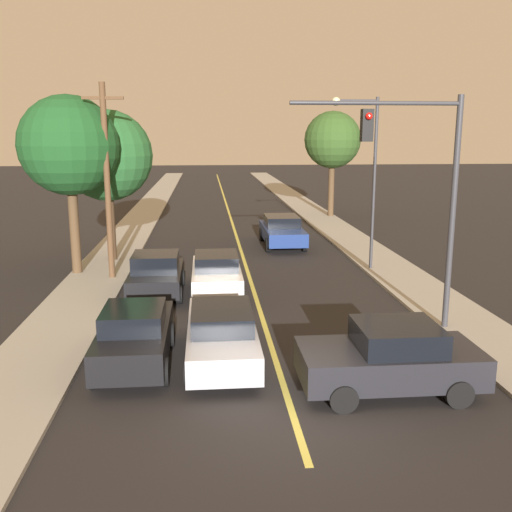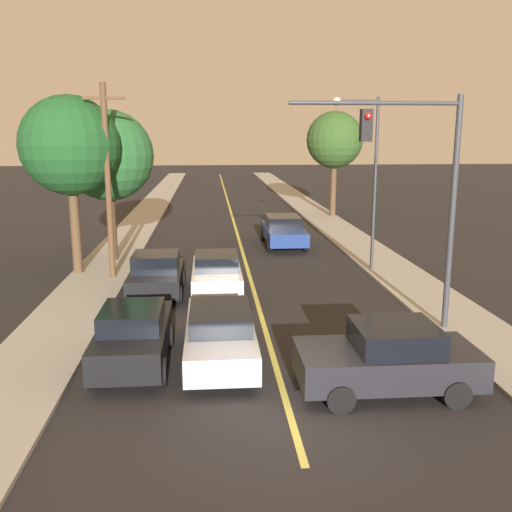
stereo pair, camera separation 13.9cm
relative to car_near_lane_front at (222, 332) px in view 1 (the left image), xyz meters
The scene contains 16 objects.
ground_plane 3.62m from the car_near_lane_front, 66.25° to the right, with size 200.00×200.00×0.00m, color black.
road_surface 32.80m from the car_near_lane_front, 87.51° to the left, with size 10.17×80.00×0.01m.
sidewalk_left 33.14m from the car_near_lane_front, 98.52° to the left, with size 2.50×80.00×0.12m.
sidewalk_right 33.68m from the car_near_lane_front, 76.68° to the left, with size 2.50×80.00×0.12m.
car_near_lane_front is the anchor object (origin of this frame).
car_near_lane_second 6.28m from the car_near_lane_front, 90.00° to the left, with size 1.90×4.32×1.61m.
car_outer_lane_front 2.25m from the car_near_lane_front, behind, with size 1.86×4.20×1.62m.
car_outer_lane_second 6.86m from the car_near_lane_front, 109.04° to the left, with size 2.00×3.96×1.61m.
car_far_oncoming 16.01m from the car_near_lane_front, 76.60° to the left, with size 2.10×5.16×1.61m.
car_crossing_right 4.47m from the car_near_lane_front, 30.27° to the right, with size 4.18×2.11×1.63m.
traffic_signal_mast 7.28m from the car_near_lane_front, 16.66° to the left, with size 4.99×0.42×6.89m.
streetlamp_right 12.22m from the car_near_lane_front, 56.32° to the left, with size 2.01×0.36×7.31m.
utility_pole_left 10.46m from the car_near_lane_front, 115.50° to the left, with size 1.60×0.24×7.76m.
tree_left_near 12.42m from the car_near_lane_front, 120.70° to the left, with size 4.07×4.07×7.38m.
tree_left_far 13.91m from the car_near_lane_front, 111.10° to the left, with size 4.12×4.12×6.90m.
tree_right_near 27.75m from the car_near_lane_front, 71.55° to the left, with size 3.98×3.98×7.38m.
Camera 1 is at (-1.79, -11.14, 5.92)m, focal length 40.00 mm.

